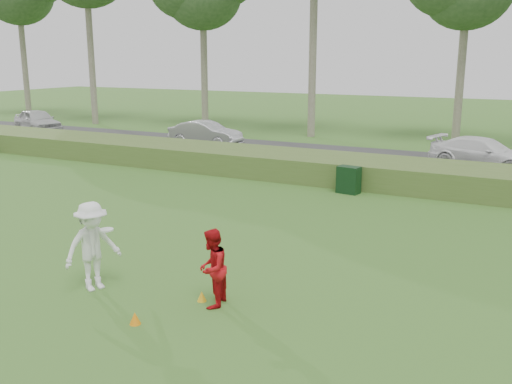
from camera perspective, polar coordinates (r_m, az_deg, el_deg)
The scene contains 11 objects.
ground at distance 11.65m, azimuth -9.11°, elevation -10.35°, with size 120.00×120.00×0.00m, color #316220.
reed_strip at distance 21.93m, azimuth 9.53°, elevation 2.18°, with size 80.00×3.00×0.90m, color #426127.
park_road at distance 26.75m, azimuth 12.76°, elevation 3.13°, with size 80.00×6.00×0.06m, color #2D2D2D.
player_white at distance 12.03m, azimuth -16.04°, elevation -5.24°, with size 1.09×1.36×1.84m.
player_red at distance 10.89m, azimuth -4.42°, elevation -7.61°, with size 0.74×0.58×1.53m, color #B80F15.
cone_orange at distance 10.63m, azimuth -12.01°, elevation -12.24°, with size 0.20×0.20×0.23m, color orange.
cone_yellow at distance 11.35m, azimuth -5.45°, elevation -10.33°, with size 0.19×0.19×0.20m, color gold.
utility_cabinet at distance 20.07m, azimuth 9.25°, elevation 1.21°, with size 0.76×0.47×0.95m, color black.
car_left at distance 37.76m, azimuth -21.01°, elevation 6.65°, with size 1.69×4.20×1.43m, color silver.
car_mid at distance 30.15m, azimuth -5.07°, elevation 5.85°, with size 1.37×3.92×1.29m, color #B8B8BC.
car_right at distance 25.64m, azimuth 21.78°, elevation 3.60°, with size 1.81×4.45×1.29m, color white.
Camera 1 is at (6.39, -8.55, 4.67)m, focal length 40.00 mm.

